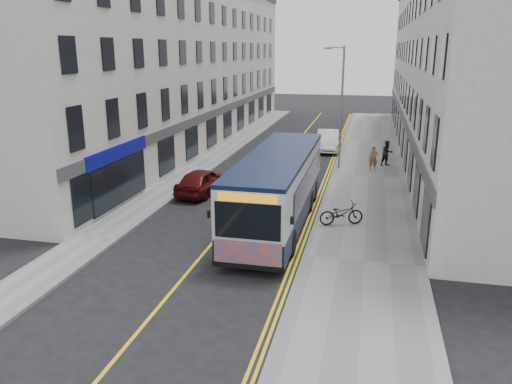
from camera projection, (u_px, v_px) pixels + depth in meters
The scene contains 17 objects.
ground at pixel (216, 238), 21.42m from camera, with size 140.00×140.00×0.00m, color black.
pavement_east at pixel (369, 177), 31.28m from camera, with size 4.50×64.00×0.12m, color gray.
pavement_west at pixel (199, 168), 33.71m from camera, with size 2.00×64.00×0.12m, color gray.
kerb_east at pixel (332, 175), 31.77m from camera, with size 0.18×64.00×0.13m, color slate.
kerb_west at pixel (213, 169), 33.50m from camera, with size 0.18×64.00×0.13m, color slate.
road_centre_line at pixel (271, 173), 32.65m from camera, with size 0.12×64.00×0.01m, color yellow.
road_dbl_yellow_inner at pixel (325, 176), 31.88m from camera, with size 0.10×64.00×0.01m, color yellow.
road_dbl_yellow_outer at pixel (328, 176), 31.84m from camera, with size 0.10×64.00×0.01m, color yellow.
terrace_east at pixel (448, 67), 36.78m from camera, with size 6.00×46.00×13.00m, color silver.
terrace_west at pixel (186, 65), 41.21m from camera, with size 6.00×46.00×13.00m, color silver.
streetlamp at pixel (340, 104), 32.40m from camera, with size 1.32×0.18×8.00m.
city_bus at pixel (278, 186), 22.63m from camera, with size 2.69×11.52×3.35m.
bicycle at pixel (341, 213), 22.61m from camera, with size 0.70×2.02×1.06m, color black.
pedestrian_near at pixel (373, 158), 32.67m from camera, with size 0.59×0.39×1.61m, color brown.
pedestrian_far at pixel (387, 153), 33.91m from camera, with size 0.84×0.65×1.73m, color black.
car_white at pixel (328, 141), 39.61m from camera, with size 1.68×4.82×1.59m, color white.
car_maroon at pixel (202, 181), 27.80m from camera, with size 1.72×4.27×1.46m, color #4F0E0D.
Camera 1 is at (6.18, -19.12, 7.88)m, focal length 35.00 mm.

